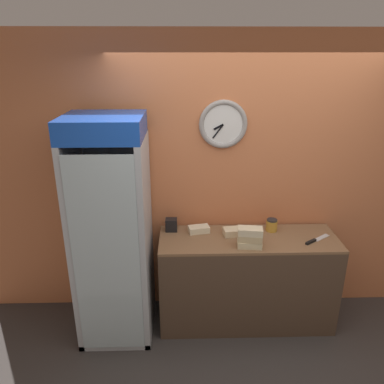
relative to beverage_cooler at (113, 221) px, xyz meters
The scene contains 11 objects.
wall_back 1.29m from the beverage_cooler, 16.01° to the left, with size 5.20×0.10×2.70m.
prep_counter 1.39m from the beverage_cooler, ahead, with size 1.64×0.55×0.90m.
beverage_cooler is the anchor object (origin of this frame).
sandwich_stack_bottom 1.22m from the beverage_cooler, ahead, with size 0.22×0.13×0.06m.
sandwich_stack_middle 1.21m from the beverage_cooler, ahead, with size 0.23×0.15×0.06m.
sandwich_stack_top 1.21m from the beverage_cooler, ahead, with size 0.23×0.14×0.06m.
sandwich_flat_left 1.11m from the beverage_cooler, ahead, with size 0.21×0.14×0.06m.
sandwich_flat_right 0.80m from the beverage_cooler, 11.53° to the left, with size 0.21×0.15×0.06m.
chefs_knife 1.81m from the beverage_cooler, ahead, with size 0.28×0.22×0.02m.
condiment_jar 1.48m from the beverage_cooler, ahead, with size 0.11×0.11×0.12m.
napkin_dispenser 0.56m from the beverage_cooler, 20.91° to the left, with size 0.11×0.09×0.12m.
Camera 1 is at (-0.60, -2.21, 2.53)m, focal length 35.00 mm.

